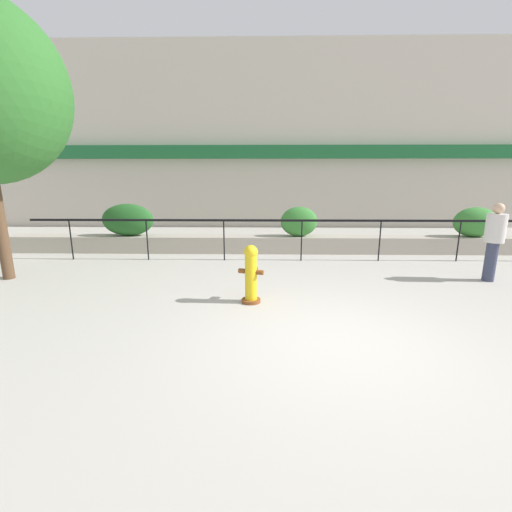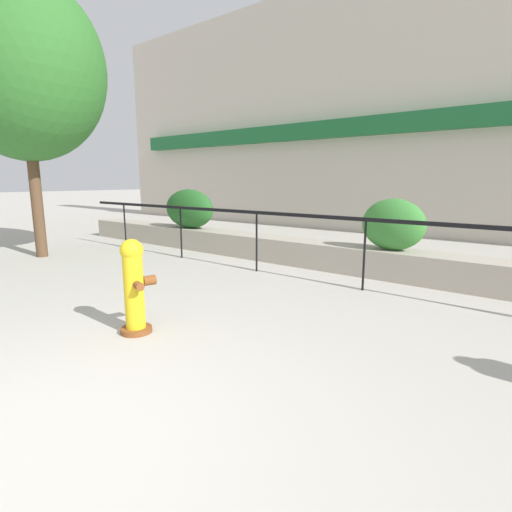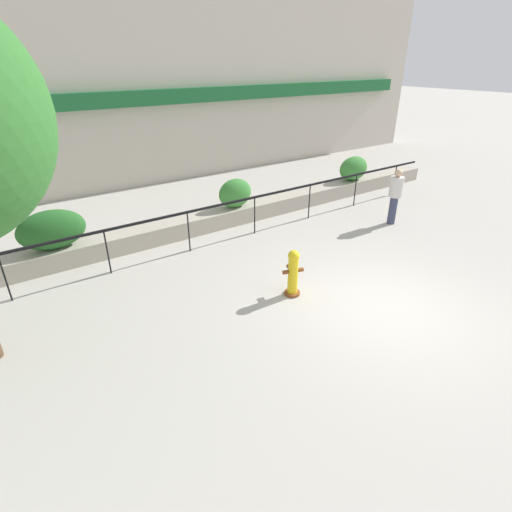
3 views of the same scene
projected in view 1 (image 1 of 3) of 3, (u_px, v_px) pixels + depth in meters
ground_plane at (339, 344)px, 4.77m from camera, size 120.00×120.00×0.00m
building_facade at (287, 139)px, 15.56m from camera, size 30.00×1.36×8.00m
planter_wall_low at (297, 244)px, 10.56m from camera, size 18.00×0.70×0.50m
fence_railing_segment at (302, 224)px, 9.32m from camera, size 15.00×0.05×1.15m
hedge_bush_0 at (128, 220)px, 10.50m from camera, size 1.58×0.70×0.98m
hedge_bush_1 at (299, 222)px, 10.41m from camera, size 1.12×0.59×0.90m
hedge_bush_2 at (475, 222)px, 10.30m from camera, size 1.30×0.70×0.90m
fire_hydrant at (251, 273)px, 6.25m from camera, size 0.48×0.47×1.08m
pedestrian at (494, 237)px, 7.46m from camera, size 0.43×0.43×1.73m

